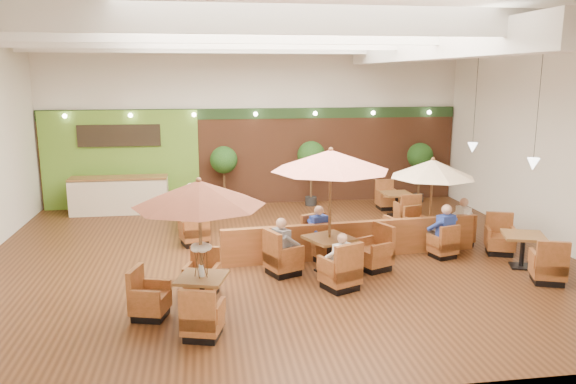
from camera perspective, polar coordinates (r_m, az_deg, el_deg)
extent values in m
plane|color=#381E0F|center=(13.63, -0.94, -6.65)|extent=(14.00, 14.00, 0.00)
cube|color=silver|center=(18.96, -3.39, 7.07)|extent=(14.00, 0.04, 5.50)
cube|color=silver|center=(7.20, 5.31, -0.86)|extent=(14.00, 0.04, 5.50)
cube|color=silver|center=(15.57, 25.60, 4.89)|extent=(0.04, 12.00, 5.50)
cube|color=white|center=(12.98, -1.03, 17.04)|extent=(14.00, 12.00, 0.04)
cube|color=brown|center=(19.03, -3.33, 3.60)|extent=(13.90, 0.10, 3.20)
cube|color=#1E3819|center=(18.86, -3.38, 7.96)|extent=(13.90, 0.12, 0.35)
cube|color=#5F922A|center=(19.09, -16.60, 3.15)|extent=(5.00, 0.08, 3.20)
cube|color=black|center=(18.91, -16.78, 5.51)|extent=(2.60, 0.08, 0.70)
cube|color=white|center=(13.84, 13.96, 14.10)|extent=(0.60, 11.00, 0.60)
cube|color=white|center=(9.01, 2.46, 17.08)|extent=(13.60, 0.12, 0.45)
cube|color=white|center=(11.67, -0.15, 15.90)|extent=(13.60, 0.12, 0.45)
cube|color=white|center=(14.24, -1.73, 15.17)|extent=(13.60, 0.12, 0.45)
cube|color=white|center=(16.92, -2.85, 14.63)|extent=(13.60, 0.12, 0.45)
cylinder|color=black|center=(14.00, 24.18, 9.09)|extent=(0.01, 0.01, 3.20)
cone|color=white|center=(14.14, 23.63, 2.62)|extent=(0.28, 0.28, 0.28)
cylinder|color=black|center=(16.61, 18.59, 9.78)|extent=(0.01, 0.01, 3.20)
cone|color=white|center=(16.73, 18.23, 4.30)|extent=(0.28, 0.28, 0.28)
sphere|color=#FFEAC6|center=(19.05, -21.74, 7.18)|extent=(0.14, 0.14, 0.14)
sphere|color=#FFEAC6|center=(18.70, -15.72, 7.51)|extent=(0.14, 0.14, 0.14)
sphere|color=#FFEAC6|center=(18.56, -9.53, 7.75)|extent=(0.14, 0.14, 0.14)
sphere|color=#FFEAC6|center=(18.64, -3.31, 7.91)|extent=(0.14, 0.14, 0.14)
sphere|color=#FFEAC6|center=(18.92, 2.79, 7.98)|extent=(0.14, 0.14, 0.14)
sphere|color=#FFEAC6|center=(19.41, 8.64, 7.96)|extent=(0.14, 0.14, 0.14)
sphere|color=#FFEAC6|center=(20.09, 14.16, 7.86)|extent=(0.14, 0.14, 0.14)
cube|color=beige|center=(18.51, -16.74, -0.43)|extent=(3.00, 0.70, 1.10)
cube|color=brown|center=(18.39, -16.85, 1.40)|extent=(3.00, 0.75, 0.06)
cube|color=brown|center=(13.60, 6.57, -4.83)|extent=(6.34, 0.69, 0.88)
cube|color=brown|center=(10.41, -8.74, -8.62)|extent=(1.04, 1.04, 0.06)
cylinder|color=black|center=(10.53, -8.69, -10.38)|extent=(0.10, 0.10, 0.65)
cube|color=black|center=(10.67, -8.63, -12.10)|extent=(0.55, 0.55, 0.04)
cube|color=brown|center=(9.70, -8.67, -12.85)|extent=(0.76, 0.76, 0.32)
cube|color=brown|center=(9.35, -8.28, -11.81)|extent=(0.62, 0.27, 0.69)
cube|color=brown|center=(9.70, -10.37, -11.63)|extent=(0.23, 0.54, 0.28)
cube|color=brown|center=(9.55, -7.02, -11.92)|extent=(0.23, 0.54, 0.28)
cube|color=black|center=(9.80, -8.63, -14.05)|extent=(0.67, 0.67, 0.14)
cube|color=brown|center=(11.43, -8.68, -8.93)|extent=(0.76, 0.76, 0.32)
cube|color=brown|center=(11.56, -9.08, -7.14)|extent=(0.62, 0.27, 0.69)
cube|color=brown|center=(11.29, -7.30, -8.09)|extent=(0.23, 0.54, 0.28)
cube|color=brown|center=(11.45, -10.10, -7.90)|extent=(0.23, 0.54, 0.28)
cube|color=black|center=(11.51, -8.64, -9.99)|extent=(0.67, 0.67, 0.14)
cube|color=brown|center=(10.61, -13.84, -10.83)|extent=(0.76, 0.76, 0.32)
cube|color=brown|center=(10.55, -12.53, -9.18)|extent=(0.27, 0.62, 0.69)
cube|color=brown|center=(10.79, -13.33, -9.30)|extent=(0.54, 0.23, 0.28)
cube|color=brown|center=(10.29, -14.48, -10.41)|extent=(0.54, 0.23, 0.28)
cube|color=black|center=(10.70, -13.77, -11.95)|extent=(0.67, 0.67, 0.14)
cylinder|color=brown|center=(10.24, -8.84, -5.87)|extent=(0.06, 0.06, 2.47)
cone|color=#502517|center=(9.97, -9.03, -0.09)|extent=(2.37, 2.37, 0.45)
sphere|color=brown|center=(9.93, -9.07, 1.21)|extent=(0.10, 0.10, 0.10)
cylinder|color=silver|center=(10.36, -8.77, -7.89)|extent=(0.10, 0.10, 0.22)
cube|color=brown|center=(12.45, 4.22, -4.73)|extent=(1.21, 1.21, 0.06)
cylinder|color=black|center=(12.57, 4.19, -6.38)|extent=(0.11, 0.11, 0.71)
cube|color=black|center=(12.69, 4.17, -8.01)|extent=(0.64, 0.64, 0.04)
cube|color=brown|center=(11.65, 5.30, -8.29)|extent=(0.88, 0.88, 0.35)
cube|color=brown|center=(11.28, 5.09, -7.22)|extent=(0.66, 0.37, 0.76)
cube|color=brown|center=(11.40, 4.06, -7.57)|extent=(0.32, 0.58, 0.30)
cube|color=brown|center=(11.76, 6.55, -7.00)|extent=(0.32, 0.58, 0.30)
cube|color=black|center=(11.74, 5.28, -9.43)|extent=(0.78, 0.78, 0.15)
cube|color=brown|center=(13.55, 3.23, -5.34)|extent=(0.88, 0.88, 0.35)
cube|color=brown|center=(13.72, 3.49, -3.71)|extent=(0.66, 0.37, 0.76)
cube|color=brown|center=(13.66, 4.32, -4.26)|extent=(0.32, 0.58, 0.30)
cube|color=brown|center=(13.31, 2.14, -4.67)|extent=(0.32, 0.58, 0.30)
cube|color=black|center=(13.62, 3.22, -6.34)|extent=(0.78, 0.78, 0.15)
cube|color=brown|center=(12.41, -0.48, -6.95)|extent=(0.88, 0.88, 0.35)
cube|color=brown|center=(12.25, 0.79, -5.62)|extent=(0.37, 0.66, 0.76)
cube|color=brown|center=(12.60, -1.23, -5.63)|extent=(0.58, 0.32, 0.30)
cube|color=brown|center=(12.09, 0.30, -6.39)|extent=(0.58, 0.32, 0.30)
cube|color=black|center=(12.50, -0.48, -8.03)|extent=(0.78, 0.78, 0.15)
cube|color=brown|center=(12.85, 8.69, -6.43)|extent=(0.88, 0.88, 0.35)
cube|color=brown|center=(12.78, 7.48, -4.97)|extent=(0.37, 0.66, 0.76)
cube|color=brown|center=(12.56, 9.66, -5.86)|extent=(0.58, 0.32, 0.30)
cube|color=brown|center=(13.01, 7.82, -5.17)|extent=(0.58, 0.32, 0.30)
cube|color=black|center=(12.93, 8.66, -7.48)|extent=(0.78, 0.78, 0.15)
cylinder|color=brown|center=(12.30, 4.26, -2.16)|extent=(0.06, 0.06, 2.71)
cone|color=#C56E5F|center=(12.07, 4.34, 3.24)|extent=(2.60, 2.60, 0.45)
sphere|color=brown|center=(12.04, 4.36, 4.33)|extent=(0.10, 0.10, 0.10)
cube|color=brown|center=(14.69, 14.20, -3.05)|extent=(0.93, 0.93, 0.05)
cylinder|color=black|center=(14.77, 14.14, -4.22)|extent=(0.09, 0.09, 0.59)
cube|color=black|center=(14.86, 14.08, -5.37)|extent=(0.49, 0.49, 0.04)
cube|color=brown|center=(14.05, 15.44, -5.39)|extent=(0.67, 0.67, 0.28)
cube|color=brown|center=(13.75, 15.65, -4.61)|extent=(0.55, 0.23, 0.62)
cube|color=brown|center=(13.84, 14.65, -4.83)|extent=(0.20, 0.49, 0.25)
cube|color=brown|center=(14.16, 16.30, -4.55)|extent=(0.20, 0.49, 0.25)
cube|color=black|center=(14.11, 15.40, -6.18)|extent=(0.60, 0.60, 0.12)
cube|color=brown|center=(15.54, 12.95, -3.60)|extent=(0.67, 0.67, 0.28)
cube|color=brown|center=(15.69, 12.90, -2.44)|extent=(0.55, 0.23, 0.62)
cube|color=brown|center=(15.64, 13.74, -2.86)|extent=(0.20, 0.49, 0.25)
cube|color=brown|center=(15.34, 12.20, -3.08)|extent=(0.20, 0.49, 0.25)
cube|color=black|center=(15.59, 12.91, -4.32)|extent=(0.60, 0.60, 0.12)
cube|color=brown|center=(14.49, 11.04, -4.64)|extent=(0.67, 0.67, 0.28)
cube|color=brown|center=(14.44, 12.00, -3.64)|extent=(0.23, 0.55, 0.62)
cube|color=brown|center=(14.64, 10.50, -3.72)|extent=(0.49, 0.20, 0.25)
cube|color=brown|center=(14.24, 11.66, -4.22)|extent=(0.49, 0.20, 0.25)
cube|color=black|center=(14.55, 11.01, -5.41)|extent=(0.60, 0.60, 0.12)
cube|color=brown|center=(15.13, 17.09, -4.25)|extent=(0.67, 0.67, 0.28)
cube|color=brown|center=(15.02, 16.29, -3.27)|extent=(0.23, 0.55, 0.62)
cube|color=brown|center=(14.89, 17.77, -3.83)|extent=(0.49, 0.20, 0.25)
cube|color=brown|center=(15.27, 16.51, -3.38)|extent=(0.49, 0.20, 0.25)
cube|color=black|center=(15.18, 17.04, -4.99)|extent=(0.60, 0.60, 0.12)
cylinder|color=brown|center=(14.58, 14.30, -1.27)|extent=(0.06, 0.06, 2.22)
cone|color=#CFB590|center=(14.40, 14.49, 2.34)|extent=(2.13, 2.13, 0.45)
sphere|color=brown|center=(14.37, 14.53, 3.24)|extent=(0.10, 0.10, 0.10)
cube|color=brown|center=(15.59, -9.50, -1.49)|extent=(1.13, 1.13, 0.06)
cylinder|color=black|center=(15.68, -9.45, -2.82)|extent=(0.11, 0.11, 0.71)
cube|color=black|center=(15.78, -9.41, -4.14)|extent=(0.60, 0.60, 0.04)
cube|color=brown|center=(14.71, -9.49, -4.10)|extent=(0.82, 0.82, 0.34)
cube|color=brown|center=(14.37, -9.86, -3.17)|extent=(0.67, 0.28, 0.75)
cube|color=brown|center=(14.58, -10.71, -3.42)|extent=(0.24, 0.59, 0.30)
cube|color=brown|center=(14.74, -8.35, -3.18)|extent=(0.24, 0.59, 0.30)
cube|color=black|center=(14.78, -9.46, -5.02)|extent=(0.73, 0.73, 0.15)
cube|color=brown|center=(16.68, -9.40, -2.19)|extent=(0.82, 0.82, 0.34)
cube|color=brown|center=(16.87, -9.17, -0.90)|extent=(0.67, 0.28, 0.75)
cube|color=brown|center=(16.71, -8.39, -1.38)|extent=(0.24, 0.59, 0.30)
cube|color=brown|center=(16.56, -10.46, -1.57)|extent=(0.24, 0.59, 0.30)
cube|color=black|center=(16.75, -9.37, -3.01)|extent=(0.73, 0.73, 0.15)
cylinder|color=silver|center=(15.56, -9.52, -0.98)|extent=(0.10, 0.10, 0.22)
cube|color=brown|center=(13.81, 22.82, -4.11)|extent=(1.13, 1.13, 0.06)
cylinder|color=black|center=(13.91, 22.70, -5.56)|extent=(0.10, 0.10, 0.69)
cube|color=black|center=(14.02, 22.58, -6.98)|extent=(0.60, 0.60, 0.04)
cube|color=brown|center=(13.14, 24.89, -7.08)|extent=(0.82, 0.82, 0.33)
cube|color=brown|center=(12.90, 25.97, -6.06)|extent=(0.64, 0.31, 0.73)
cube|color=brown|center=(13.01, 23.68, -6.19)|extent=(0.27, 0.57, 0.29)
cube|color=brown|center=(13.16, 26.26, -6.23)|extent=(0.27, 0.57, 0.29)
cube|color=black|center=(13.22, 24.80, -8.06)|extent=(0.73, 0.73, 0.15)
cube|color=brown|center=(14.74, 20.71, -4.73)|extent=(0.82, 0.82, 0.33)
cube|color=brown|center=(14.83, 20.02, -3.33)|extent=(0.64, 0.31, 0.73)
cube|color=brown|center=(14.74, 21.93, -3.99)|extent=(0.27, 0.57, 0.29)
cube|color=brown|center=(14.64, 19.61, -3.92)|extent=(0.27, 0.57, 0.29)
cube|color=black|center=(14.81, 20.65, -5.62)|extent=(0.73, 0.73, 0.15)
cube|color=brown|center=(17.66, 11.00, -0.17)|extent=(0.87, 0.87, 0.06)
cylinder|color=black|center=(17.73, 10.95, -1.26)|extent=(0.10, 0.10, 0.65)
cube|color=black|center=(17.81, 10.91, -2.35)|extent=(0.46, 0.46, 0.04)
cube|color=brown|center=(16.89, 12.00, -2.21)|extent=(0.64, 0.64, 0.32)
cube|color=brown|center=(16.58, 12.32, -1.42)|extent=(0.62, 0.12, 0.69)
cube|color=brown|center=(16.74, 11.11, -1.60)|extent=(0.10, 0.55, 0.28)
cube|color=brown|center=(16.95, 12.92, -1.51)|extent=(0.10, 0.55, 0.28)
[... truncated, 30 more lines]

